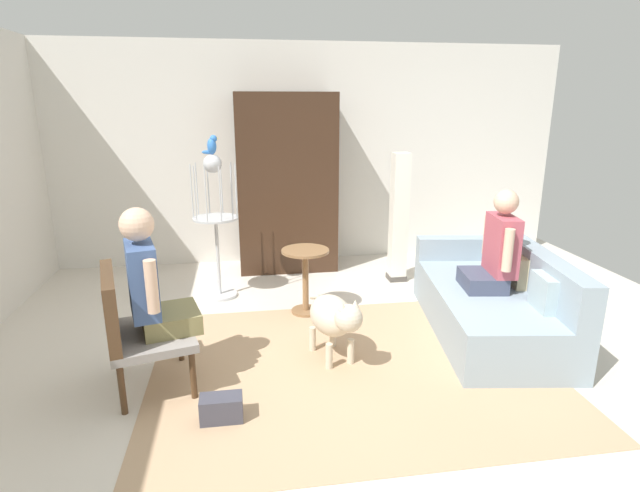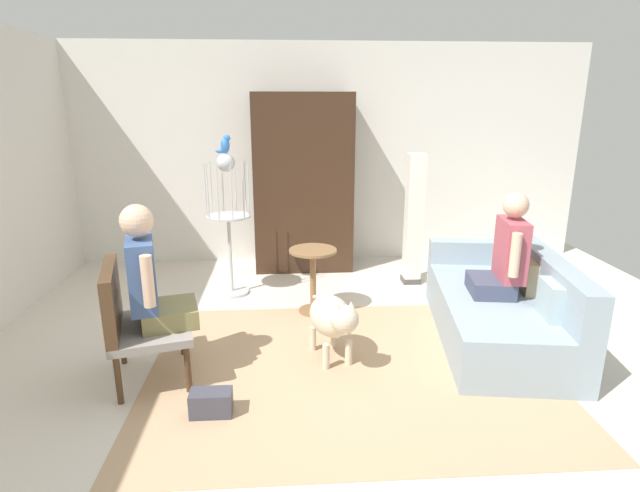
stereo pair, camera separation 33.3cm
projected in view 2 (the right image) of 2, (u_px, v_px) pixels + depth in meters
name	position (u px, v px, depth m)	size (l,w,h in m)	color
ground_plane	(345.00, 363.00, 3.99)	(7.33, 7.33, 0.00)	beige
back_wall	(320.00, 155.00, 6.38)	(6.71, 0.12, 2.71)	silver
area_rug	(348.00, 368.00, 3.90)	(3.06, 2.42, 0.01)	tan
couch	(502.00, 307.00, 4.37)	(1.21, 2.02, 0.77)	#8EA0AD
armchair	(131.00, 316.00, 3.61)	(0.72, 0.80, 0.90)	#4C331E
person_on_couch	(505.00, 254.00, 4.20)	(0.46, 0.57, 0.88)	#3F455C
person_on_armchair	(150.00, 278.00, 3.59)	(0.54, 0.55, 0.90)	olive
round_end_table	(313.00, 273.00, 4.85)	(0.46, 0.46, 0.65)	olive
dog	(333.00, 317.00, 3.93)	(0.43, 0.78, 0.60)	beige
bird_cage_stand	(228.00, 216.00, 5.22)	(0.46, 0.46, 1.50)	silver
parrot	(225.00, 144.00, 5.02)	(0.17, 0.10, 0.19)	blue
column_lamp	(414.00, 220.00, 5.59)	(0.20, 0.20, 1.47)	#4C4742
armoire_cabinet	(303.00, 183.00, 6.06)	(1.17, 0.56, 2.11)	#382316
handbag	(211.00, 403.00, 3.31)	(0.27, 0.15, 0.17)	#3F3F4C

